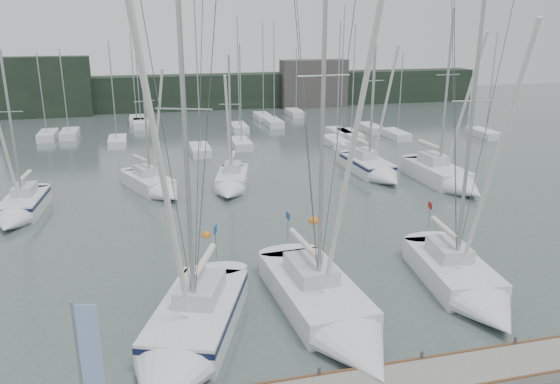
{
  "coord_description": "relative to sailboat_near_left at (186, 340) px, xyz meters",
  "views": [
    {
      "loc": [
        -7.39,
        -19.72,
        12.35
      ],
      "look_at": [
        -1.15,
        5.0,
        4.39
      ],
      "focal_mm": 35.0,
      "sensor_mm": 36.0,
      "label": 1
    }
  ],
  "objects": [
    {
      "name": "ground",
      "position": [
        6.43,
        1.03,
        -0.63
      ],
      "size": [
        160.0,
        160.0,
        0.0
      ],
      "primitive_type": "plane",
      "color": "#455451",
      "rests_on": "ground"
    },
    {
      "name": "mast_forest",
      "position": [
        8.0,
        43.0,
        -0.16
      ],
      "size": [
        57.46,
        24.16,
        14.55
      ],
      "color": "silver",
      "rests_on": "ground"
    },
    {
      "name": "sailboat_near_right",
      "position": [
        13.13,
        1.33,
        -0.08
      ],
      "size": [
        3.92,
        9.29,
        15.26
      ],
      "rotation": [
        0.0,
        0.0,
        -0.12
      ],
      "color": "silver",
      "rests_on": "ground"
    },
    {
      "name": "buoy_a",
      "position": [
        2.22,
        12.2,
        -0.63
      ],
      "size": [
        0.55,
        0.55,
        0.55
      ],
      "primitive_type": "sphere",
      "color": "orange",
      "rests_on": "ground"
    },
    {
      "name": "buoy_b",
      "position": [
        9.29,
        12.92,
        -0.63
      ],
      "size": [
        0.68,
        0.68,
        0.68
      ],
      "primitive_type": "sphere",
      "color": "orange",
      "rests_on": "ground"
    },
    {
      "name": "sailboat_mid_c",
      "position": [
        5.17,
        20.95,
        -0.09
      ],
      "size": [
        3.83,
        7.13,
        10.76
      ],
      "rotation": [
        0.0,
        0.0,
        -0.25
      ],
      "color": "silver",
      "rests_on": "ground"
    },
    {
      "name": "sailboat_near_center",
      "position": [
        6.17,
        0.33,
        -0.06
      ],
      "size": [
        3.82,
        10.82,
        17.57
      ],
      "rotation": [
        0.0,
        0.0,
        0.06
      ],
      "color": "silver",
      "rests_on": "ground"
    },
    {
      "name": "sailboat_mid_d",
      "position": [
        17.44,
        21.95,
        -0.02
      ],
      "size": [
        2.99,
        8.51,
        13.07
      ],
      "rotation": [
        0.0,
        0.0,
        0.05
      ],
      "color": "silver",
      "rests_on": "ground"
    },
    {
      "name": "sailboat_near_left",
      "position": [
        0.0,
        0.0,
        0.0
      ],
      "size": [
        6.23,
        9.95,
        15.79
      ],
      "rotation": [
        0.0,
        0.0,
        -0.37
      ],
      "color": "silver",
      "rests_on": "ground"
    },
    {
      "name": "far_building_right",
      "position": [
        24.43,
        61.03,
        2.87
      ],
      "size": [
        10.0,
        3.0,
        7.0
      ],
      "primitive_type": "cube",
      "color": "#413E3C",
      "rests_on": "ground"
    },
    {
      "name": "far_building_left",
      "position": [
        -13.57,
        61.03,
        3.37
      ],
      "size": [
        12.0,
        3.0,
        8.0
      ],
      "primitive_type": "cube",
      "color": "black",
      "rests_on": "ground"
    },
    {
      "name": "seagull",
      "position": [
        7.11,
        2.48,
        6.79
      ],
      "size": [
        1.02,
        0.45,
        0.2
      ],
      "rotation": [
        0.0,
        0.0,
        0.01
      ],
      "color": "white",
      "rests_on": "ground"
    },
    {
      "name": "far_treeline",
      "position": [
        6.43,
        63.03,
        1.87
      ],
      "size": [
        90.0,
        4.0,
        5.0
      ],
      "primitive_type": "cube",
      "color": "black",
      "rests_on": "ground"
    },
    {
      "name": "sailboat_mid_b",
      "position": [
        -0.39,
        21.61,
        -0.11
      ],
      "size": [
        4.99,
        7.72,
        11.38
      ],
      "rotation": [
        0.0,
        0.0,
        0.4
      ],
      "color": "silver",
      "rests_on": "ground"
    },
    {
      "name": "dock_banner",
      "position": [
        -3.04,
        -4.28,
        2.48
      ],
      "size": [
        0.69,
        0.15,
        4.58
      ],
      "rotation": [
        0.0,
        0.0,
        -0.13
      ],
      "color": "#9DA0A5",
      "rests_on": "dock"
    },
    {
      "name": "sailboat_mid_e",
      "position": [
        21.8,
        17.81,
        0.01
      ],
      "size": [
        3.11,
        9.25,
        14.22
      ],
      "rotation": [
        0.0,
        0.0,
        0.03
      ],
      "color": "silver",
      "rests_on": "ground"
    },
    {
      "name": "sailboat_mid_a",
      "position": [
        -9.3,
        18.32,
        -0.06
      ],
      "size": [
        2.92,
        7.34,
        11.48
      ],
      "rotation": [
        0.0,
        0.0,
        -0.08
      ],
      "color": "silver",
      "rests_on": "ground"
    }
  ]
}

